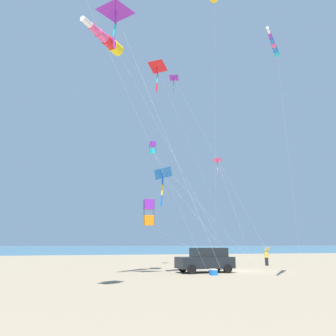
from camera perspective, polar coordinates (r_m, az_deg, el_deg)
The scene contains 16 objects.
ground_plane at distance 29.97m, azimuth 11.41°, elevation -16.13°, with size 600.00×600.00×0.00m, color gray.
ocean_water_strip at distance 192.24m, azimuth -11.76°, elevation -12.62°, with size 240.00×600.00×0.01m, color #386B84.
parked_car at distance 27.96m, azimuth 6.18°, elevation -14.63°, with size 2.24×4.39×1.85m.
cooler_box at distance 25.79m, azimuth 7.39°, elevation -16.46°, with size 0.62×0.42×0.42m.
person_adult_flyer at distance 37.75m, azimuth 15.73°, elevation -13.53°, with size 0.63×0.52×1.85m.
person_child_green_jacket at distance 35.48m, azimuth 7.75°, elevation -14.00°, with size 0.64×0.57×1.82m.
person_child_grey_jacket at distance 35.34m, azimuth 4.75°, elevation -14.20°, with size 0.57×0.60×1.68m.
kite_delta_teal_far_right at distance 27.30m, azimuth -0.97°, elevation -0.96°, with size 2.04×7.26×8.03m.
kite_windsock_orange_high_right at distance 27.56m, azimuth -9.93°, elevation 19.80°, with size 4.37×12.75×17.10m.
kite_windsock_long_streamer_left at distance 26.21m, azimuth 16.88°, elevation 18.42°, with size 14.64×11.56×15.80m.
kite_delta_striped_overhead at distance 26.49m, azimuth -8.54°, elevation 23.75°, with size 1.64×8.30×18.15m.
kite_delta_checkered_midright at distance 34.19m, azimuth 8.01°, elevation 1.18°, with size 0.94×3.82×10.30m.
kite_box_red_high_left at distance 30.52m, azimuth -3.15°, elevation -7.23°, with size 4.52×8.94×5.91m.
kite_box_blue_topmost at distance 37.63m, azimuth -2.52°, elevation 3.29°, with size 5.88×9.07×12.91m.
kite_delta_black_fish_shape at distance 27.55m, azimuth -1.78°, elevation 15.93°, with size 7.24×10.41×15.63m.
kite_delta_magenta_far_left at distance 41.83m, azimuth 0.99°, elevation 14.35°, with size 3.10×10.98×21.25m.
Camera 1 is at (26.77, -13.30, 2.16)m, focal length 37.44 mm.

